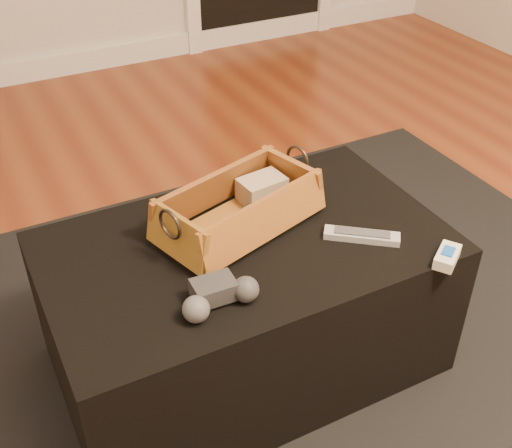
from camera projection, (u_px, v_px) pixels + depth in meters
name	position (u px, v px, depth m)	size (l,w,h in m)	color
baseboard	(50.00, 67.00, 3.50)	(5.00, 0.04, 0.12)	white
area_rug	(255.00, 372.00, 1.80)	(2.60, 2.00, 0.01)	black
ottoman	(246.00, 304.00, 1.72)	(1.00, 0.60, 0.42)	black
tv_remote	(237.00, 224.00, 1.61)	(0.23, 0.05, 0.02)	black
cloth_bundle	(262.00, 189.00, 1.70)	(0.12, 0.08, 0.06)	tan
wicker_basket	(239.00, 210.00, 1.62)	(0.47, 0.34, 0.15)	#9E6623
game_controller	(219.00, 295.00, 1.39)	(0.19, 0.10, 0.06)	#2A292C
silver_remote	(362.00, 236.00, 1.60)	(0.17, 0.15, 0.02)	#B7B9C0
cream_gadget	(447.00, 257.00, 1.52)	(0.10, 0.09, 0.03)	silver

